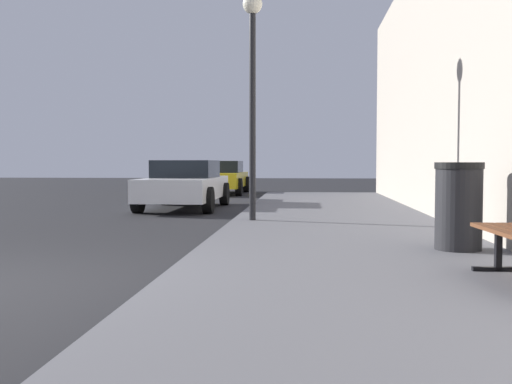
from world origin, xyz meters
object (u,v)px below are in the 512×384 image
Objects in this scene: street_lamp at (252,65)px; car_yellow at (219,177)px; car_white at (185,184)px; trash_bin at (459,206)px.

car_yellow is at bearing 101.16° from street_lamp.
street_lamp is 0.98× the size of car_yellow.
car_yellow is at bearing -88.63° from car_white.
car_white is at bearing 115.95° from street_lamp.
car_white is (-2.18, 4.47, -2.35)m from street_lamp.
street_lamp reaches higher than trash_bin.
trash_bin is 9.45m from car_white.
street_lamp is 0.94× the size of car_white.
street_lamp is at bearing 101.16° from car_yellow.
street_lamp is 5.50m from car_white.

